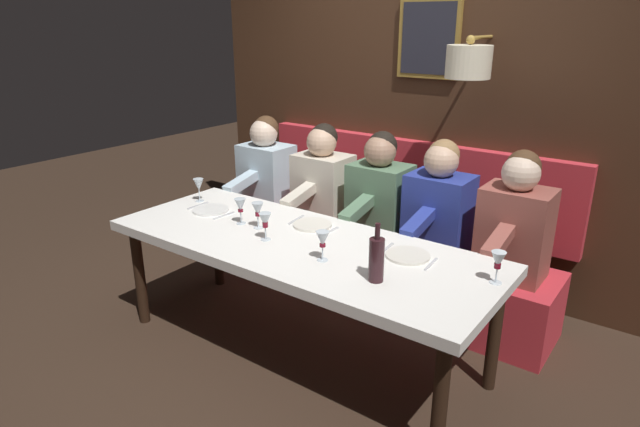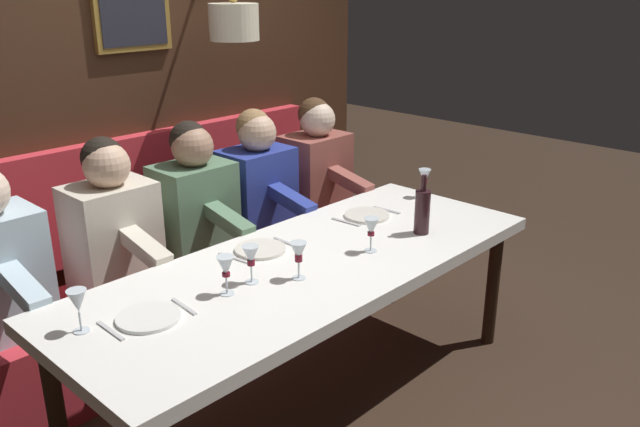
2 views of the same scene
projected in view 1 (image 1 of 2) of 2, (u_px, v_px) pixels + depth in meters
ground_plane at (300, 350)px, 3.37m from camera, size 12.00×12.00×0.00m
dining_table at (298, 251)px, 3.14m from camera, size 0.90×2.35×0.74m
banquette_bench at (374, 268)px, 3.97m from camera, size 0.52×2.55×0.45m
back_wall_panel at (420, 102)px, 4.01m from camera, size 0.59×3.75×2.90m
diner_nearest at (515, 220)px, 3.23m from camera, size 0.60×0.40×0.79m
diner_near at (439, 204)px, 3.50m from camera, size 0.60×0.40×0.79m
diner_middle at (379, 192)px, 3.75m from camera, size 0.60×0.40×0.79m
diner_far at (322, 181)px, 4.02m from camera, size 0.60×0.40×0.79m
diner_farthest at (266, 169)px, 4.33m from camera, size 0.60×0.40×0.79m
place_setting_0 at (408, 256)px, 2.91m from camera, size 0.24×0.32×0.01m
place_setting_1 at (313, 225)px, 3.34m from camera, size 0.24×0.32×0.01m
place_setting_2 at (211, 210)px, 3.60m from camera, size 0.24×0.31×0.01m
wine_glass_0 at (323, 240)px, 2.83m from camera, size 0.07×0.07×0.16m
wine_glass_1 at (240, 206)px, 3.34m from camera, size 0.07×0.07×0.16m
wine_glass_2 at (199, 185)px, 3.76m from camera, size 0.07×0.07×0.16m
wine_glass_3 at (498, 261)px, 2.58m from camera, size 0.07×0.07×0.16m
wine_glass_4 at (258, 210)px, 3.27m from camera, size 0.07×0.07×0.16m
wine_glass_5 at (265, 221)px, 3.10m from camera, size 0.07×0.07×0.16m
wine_bottle at (376, 259)px, 2.60m from camera, size 0.08×0.08×0.30m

